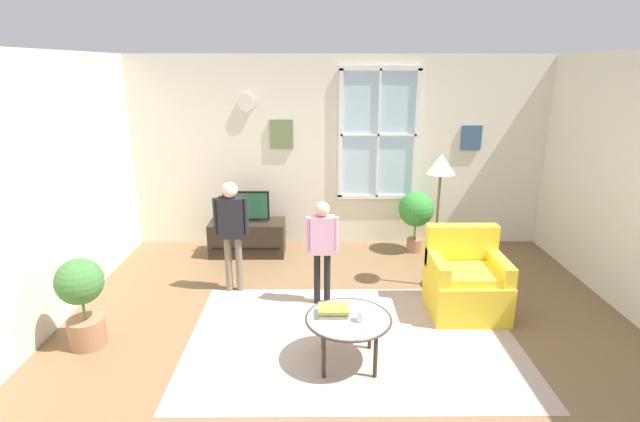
{
  "coord_description": "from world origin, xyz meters",
  "views": [
    {
      "loc": [
        -0.31,
        -4.02,
        2.51
      ],
      "look_at": [
        -0.28,
        0.56,
        1.12
      ],
      "focal_mm": 27.19,
      "sensor_mm": 36.0,
      "label": 1
    }
  ],
  "objects_px": {
    "person_pink_shirt": "(322,241)",
    "potted_plant_corner": "(82,296)",
    "television": "(246,206)",
    "person_black_shirt": "(232,224)",
    "floor_lamp": "(440,177)",
    "cup": "(362,316)",
    "potted_plant_by_window": "(416,211)",
    "remote_near_books": "(342,308)",
    "tv_stand": "(248,238)",
    "book_stack": "(333,311)",
    "armchair": "(466,282)",
    "coffee_table": "(348,321)"
  },
  "relations": [
    {
      "from": "person_pink_shirt",
      "to": "potted_plant_corner",
      "type": "height_order",
      "value": "person_pink_shirt"
    },
    {
      "from": "television",
      "to": "person_black_shirt",
      "type": "bearing_deg",
      "value": -89.96
    },
    {
      "from": "potted_plant_corner",
      "to": "floor_lamp",
      "type": "bearing_deg",
      "value": 19.66
    },
    {
      "from": "cup",
      "to": "floor_lamp",
      "type": "relative_size",
      "value": 0.06
    },
    {
      "from": "potted_plant_by_window",
      "to": "potted_plant_corner",
      "type": "relative_size",
      "value": 1.0
    },
    {
      "from": "person_pink_shirt",
      "to": "potted_plant_by_window",
      "type": "height_order",
      "value": "person_pink_shirt"
    },
    {
      "from": "television",
      "to": "cup",
      "type": "relative_size",
      "value": 6.06
    },
    {
      "from": "cup",
      "to": "floor_lamp",
      "type": "distance_m",
      "value": 2.06
    },
    {
      "from": "remote_near_books",
      "to": "person_black_shirt",
      "type": "height_order",
      "value": "person_black_shirt"
    },
    {
      "from": "tv_stand",
      "to": "floor_lamp",
      "type": "xyz_separation_m",
      "value": [
        2.33,
        -1.02,
        1.08
      ]
    },
    {
      "from": "book_stack",
      "to": "cup",
      "type": "bearing_deg",
      "value": -23.87
    },
    {
      "from": "floor_lamp",
      "to": "person_black_shirt",
      "type": "bearing_deg",
      "value": -177.27
    },
    {
      "from": "remote_near_books",
      "to": "potted_plant_corner",
      "type": "distance_m",
      "value": 2.36
    },
    {
      "from": "person_pink_shirt",
      "to": "cup",
      "type": "bearing_deg",
      "value": -74.54
    },
    {
      "from": "person_black_shirt",
      "to": "floor_lamp",
      "type": "relative_size",
      "value": 0.82
    },
    {
      "from": "book_stack",
      "to": "person_black_shirt",
      "type": "relative_size",
      "value": 0.2
    },
    {
      "from": "person_pink_shirt",
      "to": "floor_lamp",
      "type": "distance_m",
      "value": 1.51
    },
    {
      "from": "armchair",
      "to": "person_black_shirt",
      "type": "height_order",
      "value": "person_black_shirt"
    },
    {
      "from": "tv_stand",
      "to": "potted_plant_corner",
      "type": "bearing_deg",
      "value": -117.44
    },
    {
      "from": "television",
      "to": "remote_near_books",
      "type": "distance_m",
      "value": 2.69
    },
    {
      "from": "book_stack",
      "to": "potted_plant_by_window",
      "type": "distance_m",
      "value": 2.87
    },
    {
      "from": "book_stack",
      "to": "armchair",
      "type": "bearing_deg",
      "value": 32.15
    },
    {
      "from": "cup",
      "to": "coffee_table",
      "type": "bearing_deg",
      "value": 153.43
    },
    {
      "from": "coffee_table",
      "to": "person_pink_shirt",
      "type": "bearing_deg",
      "value": 100.87
    },
    {
      "from": "coffee_table",
      "to": "remote_near_books",
      "type": "height_order",
      "value": "remote_near_books"
    },
    {
      "from": "armchair",
      "to": "floor_lamp",
      "type": "height_order",
      "value": "floor_lamp"
    },
    {
      "from": "cup",
      "to": "person_pink_shirt",
      "type": "bearing_deg",
      "value": 105.46
    },
    {
      "from": "television",
      "to": "potted_plant_by_window",
      "type": "height_order",
      "value": "television"
    },
    {
      "from": "floor_lamp",
      "to": "television",
      "type": "bearing_deg",
      "value": 156.33
    },
    {
      "from": "television",
      "to": "remote_near_books",
      "type": "height_order",
      "value": "television"
    },
    {
      "from": "person_black_shirt",
      "to": "remote_near_books",
      "type": "bearing_deg",
      "value": -47.35
    },
    {
      "from": "book_stack",
      "to": "cup",
      "type": "distance_m",
      "value": 0.26
    },
    {
      "from": "armchair",
      "to": "cup",
      "type": "distance_m",
      "value": 1.56
    },
    {
      "from": "book_stack",
      "to": "remote_near_books",
      "type": "bearing_deg",
      "value": 54.49
    },
    {
      "from": "tv_stand",
      "to": "person_pink_shirt",
      "type": "xyz_separation_m",
      "value": [
        1.01,
        -1.46,
        0.49
      ]
    },
    {
      "from": "television",
      "to": "coffee_table",
      "type": "bearing_deg",
      "value": -64.53
    },
    {
      "from": "person_pink_shirt",
      "to": "potted_plant_corner",
      "type": "bearing_deg",
      "value": -159.56
    },
    {
      "from": "potted_plant_corner",
      "to": "person_black_shirt",
      "type": "bearing_deg",
      "value": 44.01
    },
    {
      "from": "coffee_table",
      "to": "person_black_shirt",
      "type": "relative_size",
      "value": 0.58
    },
    {
      "from": "armchair",
      "to": "potted_plant_corner",
      "type": "relative_size",
      "value": 1.01
    },
    {
      "from": "television",
      "to": "armchair",
      "type": "height_order",
      "value": "television"
    },
    {
      "from": "person_pink_shirt",
      "to": "potted_plant_by_window",
      "type": "relative_size",
      "value": 1.35
    },
    {
      "from": "tv_stand",
      "to": "potted_plant_corner",
      "type": "distance_m",
      "value": 2.58
    },
    {
      "from": "potted_plant_corner",
      "to": "television",
      "type": "bearing_deg",
      "value": 62.53
    },
    {
      "from": "coffee_table",
      "to": "potted_plant_by_window",
      "type": "bearing_deg",
      "value": 67.59
    },
    {
      "from": "tv_stand",
      "to": "coffee_table",
      "type": "bearing_deg",
      "value": -64.55
    },
    {
      "from": "potted_plant_corner",
      "to": "potted_plant_by_window",
      "type": "bearing_deg",
      "value": 33.94
    },
    {
      "from": "tv_stand",
      "to": "book_stack",
      "type": "relative_size",
      "value": 3.87
    },
    {
      "from": "television",
      "to": "potted_plant_by_window",
      "type": "xyz_separation_m",
      "value": [
        2.31,
        0.08,
        -0.11
      ]
    },
    {
      "from": "armchair",
      "to": "potted_plant_by_window",
      "type": "distance_m",
      "value": 1.74
    }
  ]
}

